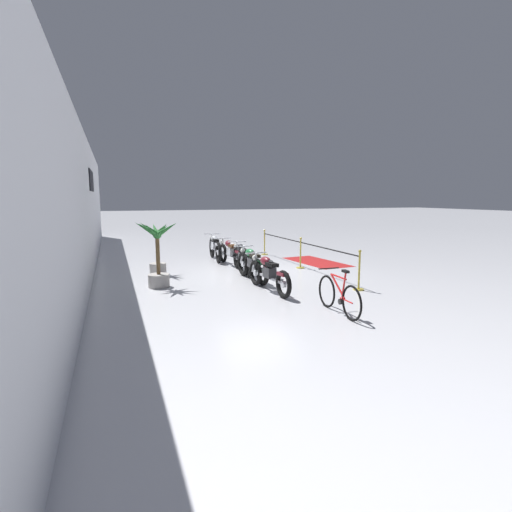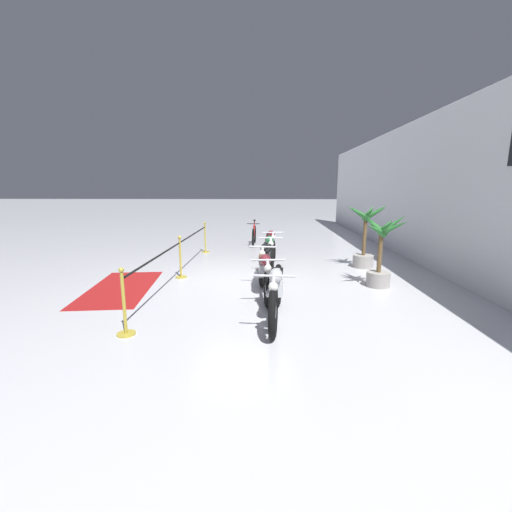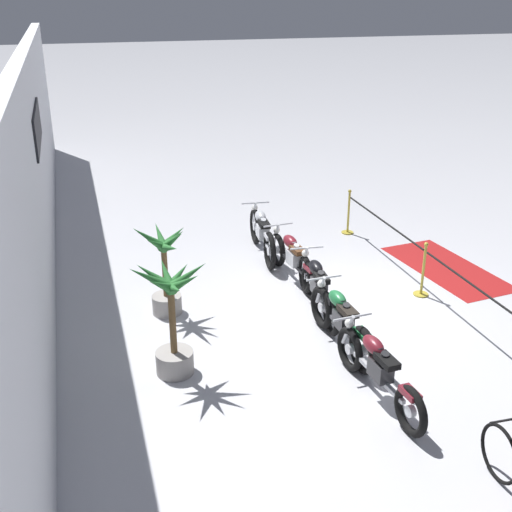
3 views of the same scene
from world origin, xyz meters
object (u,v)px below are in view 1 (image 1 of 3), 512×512
Objects in this scene: bicycle at (339,296)px; stanchion_far_left at (319,253)px; floor_banner at (316,262)px; motorcycle_black_2 at (242,258)px; potted_palm_left_of_row at (157,247)px; stanchion_mid_left at (300,258)px; stanchion_mid_right at (264,246)px; potted_palm_right_of_row at (158,255)px; motorcycle_green_1 at (252,265)px; motorcycle_maroon_0 at (269,274)px; motorcycle_silver_4 at (215,247)px; motorcycle_maroon_3 at (231,253)px.

bicycle is 0.25× the size of stanchion_far_left.
stanchion_far_left is at bearing 146.34° from floor_banner.
motorcycle_black_2 is at bearing 101.03° from floor_banner.
stanchion_mid_left is (-0.62, -4.67, -0.49)m from potted_palm_left_of_row.
floor_banner is (2.20, -1.13, -0.69)m from stanchion_far_left.
stanchion_mid_left and stanchion_mid_right have the same top height.
floor_banner is at bearing -155.21° from stanchion_mid_right.
floor_banner is at bearing -69.44° from potted_palm_right_of_row.
stanchion_far_left is at bearing -88.00° from motorcycle_green_1.
motorcycle_green_1 is 5.20m from stanchion_mid_right.
potted_palm_left_of_row is at bearing 68.07° from stanchion_far_left.
bicycle is (-5.00, -0.48, -0.09)m from motorcycle_black_2.
potted_palm_left_of_row reaches higher than stanchion_mid_right.
motorcycle_green_1 is at bearing -2.16° from motorcycle_maroon_0.
motorcycle_black_2 is at bearing -4.29° from motorcycle_green_1.
stanchion_mid_right reaches higher than motorcycle_green_1.
motorcycle_silver_4 reaches higher than motorcycle_green_1.
potted_palm_right_of_row reaches higher than stanchion_far_left.
motorcycle_black_2 is 5.02m from bicycle.
stanchion_mid_left is at bearing -39.49° from motorcycle_maroon_0.
motorcycle_maroon_3 is at bearing -2.28° from motorcycle_maroon_0.
potted_palm_right_of_row is at bearing 147.24° from motorcycle_silver_4.
potted_palm_left_of_row is 0.25× the size of stanchion_far_left.
floor_banner is at bearing -42.57° from motorcycle_maroon_0.
motorcycle_maroon_3 is at bearing -2.34° from motorcycle_green_1.
bicycle reaches higher than motorcycle_green_1.
potted_palm_left_of_row is 1.93m from potted_palm_right_of_row.
bicycle is 5.33m from stanchion_mid_left.
potted_palm_right_of_row reaches higher than floor_banner.
stanchion_mid_right reaches higher than motorcycle_maroon_0.
floor_banner is (-0.31, -3.22, -0.45)m from motorcycle_maroon_3.
potted_palm_left_of_row is 5.44m from stanchion_mid_right.
bicycle is at bearing -171.32° from motorcycle_green_1.
floor_banner is (-1.73, -3.42, -0.49)m from motorcycle_silver_4.
floor_banner is (1.02, -3.23, -0.47)m from motorcycle_black_2.
stanchion_far_left is 2.56m from floor_banner.
motorcycle_black_2 is 4.05m from stanchion_mid_right.
motorcycle_green_1 is 3.17m from potted_palm_left_of_row.
stanchion_mid_left is at bearing -0.00° from stanchion_far_left.
motorcycle_maroon_0 is 0.80× the size of floor_banner.
motorcycle_maroon_3 is 1.34× the size of bicycle.
motorcycle_black_2 is 0.81× the size of floor_banner.
motorcycle_black_2 is at bearing -3.17° from motorcycle_maroon_0.
motorcycle_maroon_3 is at bearing -171.84° from motorcycle_silver_4.
motorcycle_green_1 reaches higher than motorcycle_maroon_0.
motorcycle_silver_4 is (4.00, 0.10, 0.03)m from motorcycle_green_1.
motorcycle_silver_4 is 2.13× the size of stanchion_mid_right.
motorcycle_silver_4 is 2.13× the size of stanchion_mid_left.
potted_palm_left_of_row reaches higher than stanchion_far_left.
stanchion_mid_left is at bearing -75.03° from potted_palm_right_of_row.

